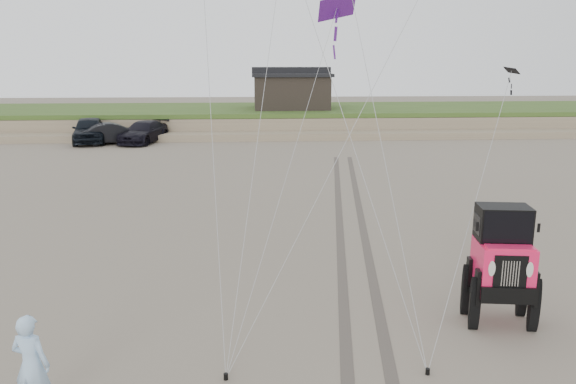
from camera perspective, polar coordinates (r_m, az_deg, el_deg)
name	(u,v)px	position (r m, az deg, el deg)	size (l,w,h in m)	color
ground	(322,358)	(11.28, 3.47, -16.52)	(160.00, 160.00, 0.00)	#6B6054
dune_ridge	(267,119)	(47.47, -2.16, 7.44)	(160.00, 14.25, 1.73)	#7A6B54
cabin	(291,90)	(46.89, 0.31, 10.34)	(6.40, 5.40, 3.35)	black
truck_a	(89,130)	(41.57, -19.53, 5.97)	(2.11, 5.24, 1.78)	black
truck_b	(114,133)	(40.49, -17.25, 5.71)	(1.51, 4.34, 1.43)	black
truck_c	(144,132)	(40.48, -14.45, 5.91)	(2.07, 5.08, 1.48)	black
jeep	(501,278)	(13.01, 20.82, -8.20)	(2.40, 5.56, 2.07)	#FF1C55
man	(31,365)	(10.22, -24.63, -15.68)	(0.63, 0.41, 1.72)	#96B0E8
stake_main	(226,377)	(10.66, -6.34, -18.13)	(0.08, 0.08, 0.12)	black
stake_aux	(428,371)	(11.05, 14.00, -17.27)	(0.08, 0.08, 0.12)	black
tire_tracks	(352,232)	(18.86, 6.51, -4.10)	(5.22, 29.74, 0.01)	#4C443D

